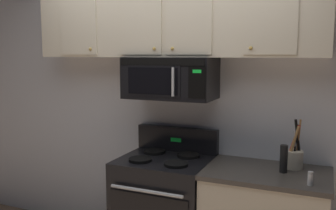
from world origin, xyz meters
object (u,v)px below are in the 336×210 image
(stove_range, at_px, (165,207))
(pepper_mill, at_px, (284,159))
(over_range_microwave, at_px, (170,78))
(utensil_crock_cream, at_px, (294,156))
(salt_shaker, at_px, (310,178))

(stove_range, xyz_separation_m, pepper_mill, (0.96, 0.02, 0.54))
(over_range_microwave, relative_size, utensil_crock_cream, 1.96)
(utensil_crock_cream, xyz_separation_m, pepper_mill, (-0.06, -0.14, 0.01))
(utensil_crock_cream, relative_size, pepper_mill, 1.86)
(pepper_mill, bearing_deg, utensil_crock_cream, 65.40)
(stove_range, distance_m, salt_shaker, 1.27)
(stove_range, relative_size, utensil_crock_cream, 2.90)
(utensil_crock_cream, relative_size, salt_shaker, 4.09)
(stove_range, xyz_separation_m, utensil_crock_cream, (1.02, 0.15, 0.53))
(over_range_microwave, distance_m, salt_shaker, 1.35)
(over_range_microwave, bearing_deg, pepper_mill, -6.02)
(utensil_crock_cream, bearing_deg, over_range_microwave, -177.93)
(stove_range, height_order, over_range_microwave, over_range_microwave)
(salt_shaker, bearing_deg, pepper_mill, 132.73)
(stove_range, relative_size, salt_shaker, 11.85)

